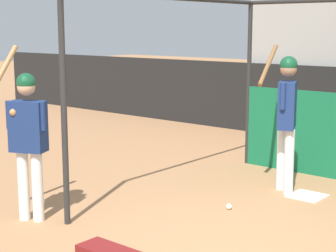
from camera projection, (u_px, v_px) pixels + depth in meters
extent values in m
cube|color=#195B33|center=(290.00, 61.00, 11.93)|extent=(0.45, 0.40, 0.10)
cube|color=#195B33|center=(295.00, 50.00, 12.03)|extent=(0.45, 0.06, 0.40)
cube|color=#195B33|center=(314.00, 62.00, 11.58)|extent=(0.45, 0.40, 0.10)
cube|color=#195B33|center=(319.00, 50.00, 11.68)|extent=(0.45, 0.06, 0.40)
cube|color=#195B33|center=(308.00, 41.00, 12.47)|extent=(0.45, 0.40, 0.10)
cube|color=#195B33|center=(312.00, 31.00, 12.56)|extent=(0.45, 0.06, 0.40)
cube|color=#195B33|center=(332.00, 42.00, 12.12)|extent=(0.45, 0.40, 0.10)
cube|color=#195B33|center=(336.00, 31.00, 12.21)|extent=(0.45, 0.06, 0.40)
cube|color=#195B33|center=(325.00, 23.00, 13.00)|extent=(0.45, 0.40, 0.10)
cube|color=#195B33|center=(328.00, 13.00, 13.10)|extent=(0.45, 0.06, 0.40)
cylinder|color=#282828|center=(64.00, 111.00, 6.25)|extent=(0.07, 0.07, 2.62)
cylinder|color=#282828|center=(249.00, 85.00, 9.17)|extent=(0.07, 0.07, 2.62)
cube|color=white|center=(307.00, 196.00, 7.52)|extent=(0.44, 0.44, 0.02)
cylinder|color=white|center=(289.00, 162.00, 7.56)|extent=(0.17, 0.17, 0.89)
cylinder|color=white|center=(281.00, 158.00, 7.78)|extent=(0.17, 0.17, 0.89)
cube|color=navy|center=(287.00, 105.00, 7.53)|extent=(0.38, 0.49, 0.63)
sphere|color=#A37556|center=(289.00, 69.00, 7.45)|extent=(0.22, 0.22, 0.22)
sphere|color=#144C2D|center=(289.00, 65.00, 7.44)|extent=(0.23, 0.23, 0.23)
cylinder|color=navy|center=(283.00, 96.00, 7.30)|extent=(0.09, 0.09, 0.35)
cylinder|color=navy|center=(286.00, 92.00, 7.74)|extent=(0.09, 0.09, 0.35)
cylinder|color=brown|center=(268.00, 65.00, 7.78)|extent=(0.23, 0.74, 0.55)
sphere|color=brown|center=(293.00, 84.00, 7.66)|extent=(0.08, 0.08, 0.08)
cylinder|color=white|center=(38.00, 187.00, 6.51)|extent=(0.17, 0.17, 0.83)
cylinder|color=white|center=(24.00, 185.00, 6.56)|extent=(0.17, 0.17, 0.83)
cube|color=navy|center=(28.00, 126.00, 6.41)|extent=(0.46, 0.37, 0.59)
sphere|color=tan|center=(26.00, 87.00, 6.33)|extent=(0.21, 0.21, 0.21)
sphere|color=#144C2D|center=(26.00, 83.00, 6.32)|extent=(0.22, 0.22, 0.22)
cylinder|color=navy|center=(43.00, 116.00, 6.30)|extent=(0.09, 0.09, 0.32)
cylinder|color=navy|center=(9.00, 115.00, 6.40)|extent=(0.09, 0.09, 0.32)
sphere|color=#AD7F4C|center=(13.00, 112.00, 6.32)|extent=(0.08, 0.08, 0.08)
sphere|color=white|center=(229.00, 207.00, 6.98)|extent=(0.07, 0.07, 0.07)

